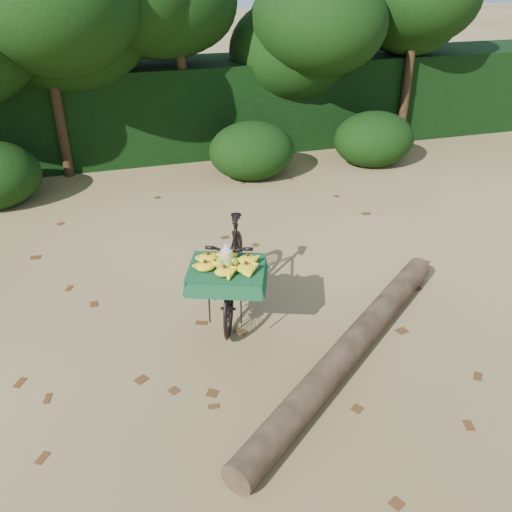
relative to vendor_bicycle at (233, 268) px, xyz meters
name	(u,v)px	position (x,y,z in m)	size (l,w,h in m)	color
ground	(233,316)	(-0.06, -0.16, -0.55)	(80.00, 80.00, 0.00)	tan
vendor_bicycle	(233,268)	(0.00, 0.00, 0.00)	(1.24, 1.91, 1.08)	black
fallen_log	(350,347)	(0.91, -1.23, -0.41)	(0.28, 0.28, 3.94)	brown
hedge_backdrop	(154,109)	(-0.06, 6.14, 0.35)	(26.00, 1.80, 1.80)	black
tree_row	(118,61)	(-0.71, 5.34, 1.45)	(14.50, 2.00, 4.00)	black
bush_clumps	(199,159)	(0.44, 4.14, -0.10)	(8.80, 1.70, 0.90)	black
leaf_litter	(220,287)	(-0.06, 0.49, -0.55)	(7.00, 7.30, 0.01)	#4D2D14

